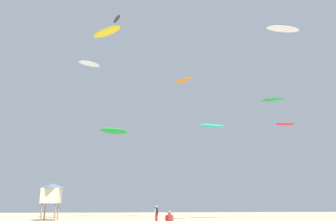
{
  "coord_description": "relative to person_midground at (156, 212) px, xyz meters",
  "views": [
    {
      "loc": [
        -3.18,
        -12.64,
        1.99
      ],
      "look_at": [
        0.0,
        18.95,
        10.73
      ],
      "focal_mm": 35.81,
      "sensor_mm": 36.0,
      "label": 1
    }
  ],
  "objects": [
    {
      "name": "kite_aloft_1",
      "position": [
        14.97,
        -2.89,
        21.29
      ],
      "size": [
        4.38,
        1.58,
        0.51
      ],
      "color": "white"
    },
    {
      "name": "kite_aloft_6",
      "position": [
        14.9,
        1.61,
        13.72
      ],
      "size": [
        2.92,
        2.19,
        0.42
      ],
      "color": "green"
    },
    {
      "name": "kite_aloft_2",
      "position": [
        -9.67,
        10.18,
        21.28
      ],
      "size": [
        3.45,
        2.48,
        0.64
      ],
      "color": "white"
    },
    {
      "name": "lifeguard_tower",
      "position": [
        -12.02,
        3.42,
        2.08
      ],
      "size": [
        2.3,
        2.3,
        4.15
      ],
      "color": "#8C704C",
      "rests_on": "ground"
    },
    {
      "name": "kite_aloft_9",
      "position": [
        -5.67,
        11.65,
        11.28
      ],
      "size": [
        4.37,
        2.69,
        1.0
      ],
      "color": "green"
    },
    {
      "name": "kite_aloft_3",
      "position": [
        4.33,
        8.48,
        18.48
      ],
      "size": [
        3.07,
        3.35,
        0.4
      ],
      "color": "orange"
    },
    {
      "name": "person_midground",
      "position": [
        0.0,
        0.0,
        0.0
      ],
      "size": [
        0.42,
        0.43,
        1.66
      ],
      "rotation": [
        0.0,
        0.0,
        2.37
      ],
      "color": "#B21E23",
      "rests_on": "ground"
    },
    {
      "name": "kite_aloft_8",
      "position": [
        -6.36,
        0.01,
        21.34
      ],
      "size": [
        4.25,
        3.95,
        0.63
      ],
      "color": "yellow"
    },
    {
      "name": "kite_aloft_7",
      "position": [
        -5.6,
        5.79,
        26.58
      ],
      "size": [
        1.51,
        2.53,
        0.49
      ],
      "color": "#2D2D33"
    },
    {
      "name": "kite_aloft_4",
      "position": [
        21.23,
        11.97,
        13.05
      ],
      "size": [
        2.97,
        1.31,
        0.38
      ],
      "color": "red"
    },
    {
      "name": "kite_aloft_5",
      "position": [
        6.67,
        0.74,
        9.94
      ],
      "size": [
        3.53,
        1.69,
        0.54
      ],
      "color": "#19B29E"
    }
  ]
}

